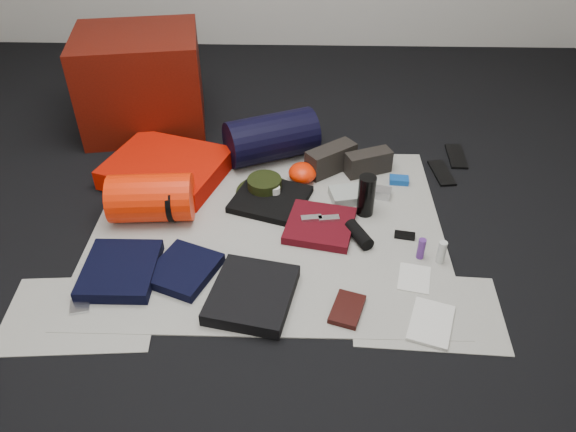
{
  "coord_description": "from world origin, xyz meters",
  "views": [
    {
      "loc": [
        0.15,
        -2.01,
        1.65
      ],
      "look_at": [
        0.09,
        -0.04,
        0.1
      ],
      "focal_mm": 35.0,
      "sensor_mm": 36.0,
      "label": 1
    }
  ],
  "objects_px": {
    "sleeping_pad": "(167,168)",
    "stuff_sack": "(151,198)",
    "paperback_book": "(347,309)",
    "navy_duffel": "(271,137)",
    "red_cabinet": "(141,82)",
    "water_bottle": "(366,195)",
    "compact_camera": "(379,192)"
  },
  "relations": [
    {
      "from": "sleeping_pad",
      "to": "stuff_sack",
      "type": "bearing_deg",
      "value": -89.49
    },
    {
      "from": "stuff_sack",
      "to": "paperback_book",
      "type": "height_order",
      "value": "stuff_sack"
    },
    {
      "from": "sleeping_pad",
      "to": "navy_duffel",
      "type": "distance_m",
      "value": 0.57
    },
    {
      "from": "red_cabinet",
      "to": "stuff_sack",
      "type": "height_order",
      "value": "red_cabinet"
    },
    {
      "from": "navy_duffel",
      "to": "paperback_book",
      "type": "xyz_separation_m",
      "value": [
        0.35,
        -1.11,
        -0.11
      ]
    },
    {
      "from": "navy_duffel",
      "to": "sleeping_pad",
      "type": "bearing_deg",
      "value": 176.95
    },
    {
      "from": "water_bottle",
      "to": "compact_camera",
      "type": "bearing_deg",
      "value": 58.99
    },
    {
      "from": "stuff_sack",
      "to": "sleeping_pad",
      "type": "bearing_deg",
      "value": 90.51
    },
    {
      "from": "sleeping_pad",
      "to": "navy_duffel",
      "type": "relative_size",
      "value": 1.19
    },
    {
      "from": "sleeping_pad",
      "to": "paperback_book",
      "type": "height_order",
      "value": "sleeping_pad"
    },
    {
      "from": "water_bottle",
      "to": "red_cabinet",
      "type": "bearing_deg",
      "value": 145.71
    },
    {
      "from": "sleeping_pad",
      "to": "water_bottle",
      "type": "relative_size",
      "value": 2.78
    },
    {
      "from": "stuff_sack",
      "to": "compact_camera",
      "type": "height_order",
      "value": "stuff_sack"
    },
    {
      "from": "stuff_sack",
      "to": "water_bottle",
      "type": "distance_m",
      "value": 1.0
    },
    {
      "from": "sleeping_pad",
      "to": "navy_duffel",
      "type": "bearing_deg",
      "value": 20.54
    },
    {
      "from": "navy_duffel",
      "to": "compact_camera",
      "type": "height_order",
      "value": "navy_duffel"
    },
    {
      "from": "red_cabinet",
      "to": "compact_camera",
      "type": "relative_size",
      "value": 6.08
    },
    {
      "from": "red_cabinet",
      "to": "stuff_sack",
      "type": "relative_size",
      "value": 1.76
    },
    {
      "from": "red_cabinet",
      "to": "paperback_book",
      "type": "relative_size",
      "value": 3.89
    },
    {
      "from": "red_cabinet",
      "to": "compact_camera",
      "type": "xyz_separation_m",
      "value": [
        1.31,
        -0.7,
        -0.25
      ]
    },
    {
      "from": "sleeping_pad",
      "to": "stuff_sack",
      "type": "height_order",
      "value": "stuff_sack"
    },
    {
      "from": "paperback_book",
      "to": "compact_camera",
      "type": "bearing_deg",
      "value": 93.57
    },
    {
      "from": "navy_duffel",
      "to": "water_bottle",
      "type": "distance_m",
      "value": 0.67
    },
    {
      "from": "compact_camera",
      "to": "stuff_sack",
      "type": "bearing_deg",
      "value": -152.65
    },
    {
      "from": "navy_duffel",
      "to": "paperback_book",
      "type": "distance_m",
      "value": 1.17
    },
    {
      "from": "sleeping_pad",
      "to": "compact_camera",
      "type": "bearing_deg",
      "value": -7.72
    },
    {
      "from": "sleeping_pad",
      "to": "navy_duffel",
      "type": "xyz_separation_m",
      "value": [
        0.53,
        0.2,
        0.07
      ]
    },
    {
      "from": "red_cabinet",
      "to": "stuff_sack",
      "type": "xyz_separation_m",
      "value": [
        0.23,
        -0.89,
        -0.16
      ]
    },
    {
      "from": "sleeping_pad",
      "to": "red_cabinet",
      "type": "bearing_deg",
      "value": 112.34
    },
    {
      "from": "water_bottle",
      "to": "compact_camera",
      "type": "distance_m",
      "value": 0.18
    },
    {
      "from": "stuff_sack",
      "to": "paperback_book",
      "type": "xyz_separation_m",
      "value": [
        0.88,
        -0.57,
        -0.1
      ]
    },
    {
      "from": "compact_camera",
      "to": "paperback_book",
      "type": "relative_size",
      "value": 0.64
    }
  ]
}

